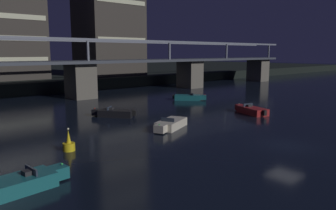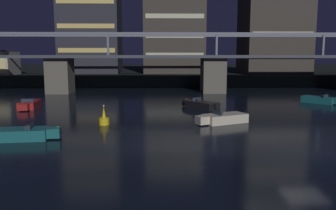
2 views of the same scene
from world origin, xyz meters
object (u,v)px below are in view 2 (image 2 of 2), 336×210
at_px(tower_west_low, 90,16).
at_px(tower_west_tall, 173,27).
at_px(river_bridge, 213,66).
at_px(speedboat_mid_center, 23,134).
at_px(speedboat_far_left, 223,118).
at_px(speedboat_mid_right, 29,105).
at_px(speedboat_near_right, 320,100).
at_px(channel_buoy, 104,119).
at_px(speedboat_near_center, 201,105).

height_order(tower_west_low, tower_west_tall, tower_west_low).
bearing_deg(river_bridge, tower_west_low, 140.37).
bearing_deg(tower_west_tall, speedboat_mid_center, -104.52).
relative_size(speedboat_mid_center, speedboat_far_left, 1.05).
relative_size(river_bridge, speedboat_mid_center, 19.87).
bearing_deg(speedboat_mid_right, speedboat_near_right, 5.00).
bearing_deg(channel_buoy, speedboat_near_right, 27.00).
xyz_separation_m(tower_west_tall, speedboat_mid_center, (-13.10, -50.59, -11.41)).
xyz_separation_m(speedboat_near_right, speedboat_mid_right, (-35.24, -3.09, 0.00)).
height_order(tower_west_tall, speedboat_near_right, tower_west_tall).
xyz_separation_m(tower_west_low, speedboat_near_center, (18.97, -35.70, -13.73)).
height_order(tower_west_tall, speedboat_mid_right, tower_west_tall).
bearing_deg(channel_buoy, tower_west_low, 101.84).
relative_size(tower_west_low, tower_west_tall, 1.24).
relative_size(tower_west_tall, speedboat_mid_right, 3.74).
bearing_deg(channel_buoy, speedboat_mid_right, 135.78).
distance_m(speedboat_near_center, speedboat_mid_right, 19.62).
xyz_separation_m(river_bridge, speedboat_mid_right, (-23.63, -15.99, -3.77)).
xyz_separation_m(tower_west_tall, channel_buoy, (-8.08, -45.42, -11.35)).
bearing_deg(channel_buoy, tower_west_tall, 79.91).
bearing_deg(tower_west_low, speedboat_far_left, -65.79).
relative_size(speedboat_mid_center, channel_buoy, 2.97).
distance_m(tower_west_tall, channel_buoy, 47.51).
relative_size(speedboat_mid_right, channel_buoy, 2.97).
height_order(speedboat_mid_right, speedboat_far_left, same).
height_order(tower_west_low, channel_buoy, tower_west_low).
bearing_deg(speedboat_far_left, river_bridge, 83.07).
xyz_separation_m(speedboat_near_center, speedboat_mid_right, (-19.61, 0.66, 0.00)).
relative_size(tower_west_low, speedboat_near_right, 5.42).
bearing_deg(speedboat_near_center, channel_buoy, -136.48).
height_order(tower_west_low, speedboat_mid_center, tower_west_low).
xyz_separation_m(speedboat_mid_right, channel_buoy, (10.03, -9.76, 0.06)).
distance_m(river_bridge, speedboat_near_right, 17.77).
distance_m(tower_west_low, channel_buoy, 47.77).
xyz_separation_m(tower_west_tall, speedboat_near_right, (17.13, -32.57, -11.41)).
height_order(river_bridge, speedboat_mid_right, river_bridge).
distance_m(speedboat_near_center, speedboat_mid_center, 20.42).
distance_m(speedboat_near_center, channel_buoy, 13.21).
distance_m(speedboat_near_right, speedboat_far_left, 19.19).
xyz_separation_m(tower_west_low, channel_buoy, (9.39, -44.80, -13.67)).
relative_size(river_bridge, speedboat_far_left, 20.78).
distance_m(river_bridge, speedboat_mid_center, 36.30).
bearing_deg(tower_west_low, speedboat_near_center, -62.01).
height_order(river_bridge, speedboat_mid_center, river_bridge).
bearing_deg(tower_west_tall, tower_west_low, -177.96).
bearing_deg(river_bridge, speedboat_far_left, -96.93).
xyz_separation_m(tower_west_low, tower_west_tall, (17.47, 0.62, -2.31)).
relative_size(speedboat_near_right, channel_buoy, 2.54).
bearing_deg(speedboat_near_center, speedboat_mid_center, -135.65).
bearing_deg(tower_west_tall, channel_buoy, -100.09).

